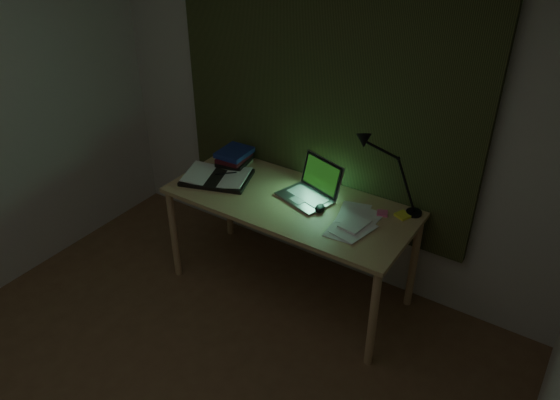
% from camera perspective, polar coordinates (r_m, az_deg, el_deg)
% --- Properties ---
extents(wall_back, '(3.50, 0.00, 2.50)m').
position_cam_1_polar(wall_back, '(3.72, 4.60, 9.56)').
color(wall_back, beige).
rests_on(wall_back, ground).
extents(curtain, '(2.20, 0.06, 2.00)m').
position_cam_1_polar(curtain, '(3.62, 4.42, 12.29)').
color(curtain, '#2C3118').
rests_on(curtain, wall_back).
extents(desk, '(1.66, 0.72, 0.76)m').
position_cam_1_polar(desk, '(3.81, 0.99, -4.85)').
color(desk, tan).
rests_on(desk, floor).
extents(laptop, '(0.45, 0.48, 0.25)m').
position_cam_1_polar(laptop, '(3.55, 2.65, 1.80)').
color(laptop, '#A5A5AA').
rests_on(laptop, desk).
extents(open_textbook, '(0.54, 0.46, 0.04)m').
position_cam_1_polar(open_textbook, '(3.86, -6.61, 2.43)').
color(open_textbook, white).
rests_on(open_textbook, desk).
extents(book_stack, '(0.21, 0.25, 0.13)m').
position_cam_1_polar(book_stack, '(4.00, -4.84, 4.40)').
color(book_stack, white).
rests_on(book_stack, desk).
extents(loose_papers, '(0.33, 0.35, 0.02)m').
position_cam_1_polar(loose_papers, '(3.41, 7.27, -2.17)').
color(loose_papers, white).
rests_on(loose_papers, desk).
extents(mouse, '(0.09, 0.11, 0.04)m').
position_cam_1_polar(mouse, '(3.49, 4.20, -0.87)').
color(mouse, black).
rests_on(mouse, desk).
extents(sticky_yellow, '(0.11, 0.11, 0.02)m').
position_cam_1_polar(sticky_yellow, '(3.52, 12.72, -1.57)').
color(sticky_yellow, '#F3F533').
rests_on(sticky_yellow, desk).
extents(sticky_pink, '(0.09, 0.09, 0.01)m').
position_cam_1_polar(sticky_pink, '(3.51, 10.64, -1.37)').
color(sticky_pink, pink).
rests_on(sticky_pink, desk).
extents(desk_lamp, '(0.37, 0.29, 0.54)m').
position_cam_1_polar(desk_lamp, '(3.42, 14.36, 2.34)').
color(desk_lamp, black).
rests_on(desk_lamp, desk).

